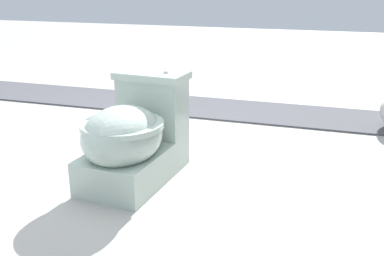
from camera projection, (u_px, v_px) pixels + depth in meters
The scene contains 3 objects.
ground_plane at pixel (102, 176), 2.30m from camera, with size 14.00×14.00×0.00m, color #A8A59E.
gravel_strip at pixel (248, 111), 3.38m from camera, with size 0.56×8.00×0.01m, color #4C4C51.
toilet at pixel (133, 138), 2.19m from camera, with size 0.66×0.43×0.52m.
Camera 1 is at (1.86, 1.07, 0.97)m, focal length 42.00 mm.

